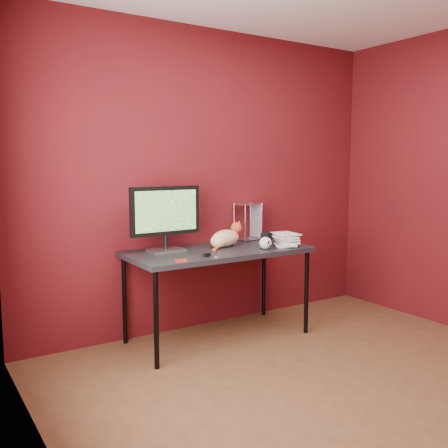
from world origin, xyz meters
TOP-DOWN VIEW (x-y plane):
  - room at (0.00, 0.00)m, footprint 3.52×3.52m
  - desk at (-0.15, 1.37)m, footprint 1.50×0.70m
  - monitor at (-0.56, 1.51)m, footprint 0.60×0.20m
  - cat at (-0.03, 1.45)m, footprint 0.41×0.29m
  - skull_mug at (0.17, 1.16)m, footprint 0.10×0.11m
  - speaker at (0.30, 1.31)m, footprint 0.10×0.10m
  - book_stack at (0.35, 1.25)m, footprint 0.28×0.30m
  - wire_rack at (0.34, 1.65)m, footprint 0.21×0.18m
  - pocket_knife at (-0.64, 1.08)m, footprint 0.09×0.06m
  - black_gadget at (-0.39, 1.14)m, footprint 0.06×0.05m
  - washer at (-0.35, 1.08)m, footprint 0.04×0.04m

SIDE VIEW (x-z plane):
  - desk at x=-0.15m, z-range 0.32..1.07m
  - washer at x=-0.35m, z-range 0.75..0.75m
  - pocket_knife at x=-0.64m, z-range 0.75..0.77m
  - black_gadget at x=-0.39m, z-range 0.75..0.78m
  - speaker at x=0.30m, z-range 0.75..0.86m
  - skull_mug at x=0.17m, z-range 0.75..0.85m
  - cat at x=-0.03m, z-range 0.72..0.93m
  - wire_rack at x=0.34m, z-range 0.75..1.09m
  - monitor at x=-0.56m, z-range 0.78..1.30m
  - book_stack at x=0.35m, z-range 0.75..1.95m
  - room at x=0.00m, z-range 0.14..2.75m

